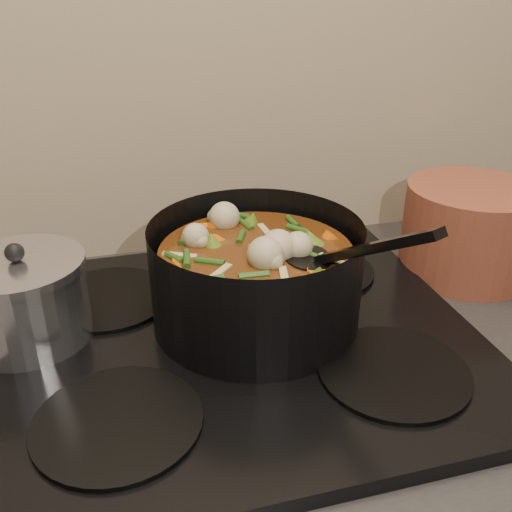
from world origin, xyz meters
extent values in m
plane|color=tan|center=(0.00, 2.25, 1.30)|extent=(4.00, 0.00, 4.00)
cube|color=black|center=(0.00, 1.93, 0.89)|extent=(2.64, 0.64, 0.05)
cube|color=black|center=(0.00, 1.93, 0.92)|extent=(0.62, 0.54, 0.02)
cylinder|color=black|center=(-0.16, 1.80, 0.93)|extent=(0.18, 0.18, 0.01)
cylinder|color=black|center=(0.16, 1.80, 0.93)|extent=(0.18, 0.18, 0.01)
cylinder|color=black|center=(-0.16, 2.06, 0.93)|extent=(0.18, 0.18, 0.01)
cylinder|color=black|center=(0.16, 2.06, 0.93)|extent=(0.18, 0.18, 0.01)
cylinder|color=black|center=(0.03, 1.96, 1.00)|extent=(0.33, 0.33, 0.14)
cylinder|color=black|center=(0.03, 1.96, 0.93)|extent=(0.27, 0.27, 0.01)
cylinder|color=#572D0E|center=(0.03, 1.96, 0.99)|extent=(0.25, 0.25, 0.10)
cylinder|color=#CE5B09|center=(0.07, 1.96, 1.03)|extent=(0.03, 0.03, 0.03)
cylinder|color=#CE5B09|center=(0.07, 2.01, 1.03)|extent=(0.04, 0.04, 0.03)
cylinder|color=#CE5B09|center=(-0.01, 2.04, 1.03)|extent=(0.04, 0.04, 0.03)
cylinder|color=#CE5B09|center=(-0.02, 1.96, 1.03)|extent=(0.03, 0.03, 0.03)
cylinder|color=#CE5B09|center=(-0.02, 1.90, 1.03)|extent=(0.04, 0.03, 0.03)
cylinder|color=#CE5B09|center=(0.04, 1.92, 1.03)|extent=(0.04, 0.04, 0.03)
cylinder|color=#CE5B09|center=(0.10, 1.94, 1.03)|extent=(0.03, 0.04, 0.03)
cylinder|color=#CE5B09|center=(0.11, 2.02, 1.03)|extent=(0.03, 0.03, 0.03)
cylinder|color=#CE5B09|center=(0.03, 2.01, 1.03)|extent=(0.04, 0.04, 0.03)
cylinder|color=#CE5B09|center=(-0.04, 1.99, 1.03)|extent=(0.04, 0.04, 0.03)
sphere|color=tan|center=(0.09, 1.96, 1.04)|extent=(0.04, 0.04, 0.04)
sphere|color=tan|center=(0.03, 2.02, 1.04)|extent=(0.04, 0.04, 0.04)
sphere|color=tan|center=(-0.02, 1.95, 1.04)|extent=(0.04, 0.04, 0.04)
sphere|color=tan|center=(0.04, 1.90, 1.04)|extent=(0.04, 0.04, 0.04)
sphere|color=tan|center=(0.09, 1.97, 1.04)|extent=(0.04, 0.04, 0.04)
cone|color=#5B781E|center=(0.00, 1.89, 1.04)|extent=(0.04, 0.04, 0.03)
cone|color=#5B781E|center=(0.10, 1.91, 1.04)|extent=(0.04, 0.04, 0.03)
cone|color=#5B781E|center=(0.09, 2.01, 1.04)|extent=(0.04, 0.04, 0.03)
cone|color=#5B781E|center=(-0.01, 2.02, 1.04)|extent=(0.04, 0.04, 0.03)
cone|color=#5B781E|center=(-0.04, 1.92, 1.04)|extent=(0.04, 0.04, 0.03)
cone|color=#5B781E|center=(0.06, 1.88, 1.04)|extent=(0.04, 0.04, 0.03)
cylinder|color=#294E17|center=(0.06, 1.99, 1.04)|extent=(0.01, 0.04, 0.01)
cylinder|color=#294E17|center=(0.03, 2.05, 1.04)|extent=(0.03, 0.03, 0.01)
cylinder|color=#294E17|center=(-0.03, 2.01, 1.04)|extent=(0.04, 0.02, 0.01)
cylinder|color=#294E17|center=(-0.03, 1.95, 1.04)|extent=(0.02, 0.04, 0.01)
cylinder|color=#294E17|center=(0.01, 1.92, 1.04)|extent=(0.02, 0.04, 0.01)
cylinder|color=#294E17|center=(0.05, 1.86, 1.04)|extent=(0.04, 0.02, 0.01)
cylinder|color=#294E17|center=(0.10, 1.92, 1.04)|extent=(0.03, 0.03, 0.01)
cylinder|color=#294E17|center=(0.09, 1.97, 1.04)|extent=(0.01, 0.04, 0.01)
cylinder|color=#294E17|center=(0.05, 1.99, 1.04)|extent=(0.03, 0.03, 0.01)
cylinder|color=#294E17|center=(0.00, 2.05, 1.04)|extent=(0.04, 0.02, 0.01)
cylinder|color=#294E17|center=(-0.04, 1.99, 1.04)|extent=(0.02, 0.04, 0.01)
cylinder|color=#294E17|center=(-0.02, 1.93, 1.04)|extent=(0.03, 0.04, 0.01)
cylinder|color=#294E17|center=(0.02, 1.92, 1.04)|extent=(0.04, 0.02, 0.01)
cylinder|color=#294E17|center=(0.08, 1.87, 1.04)|extent=(0.03, 0.03, 0.01)
cube|color=tan|center=(-0.02, 2.00, 1.04)|extent=(0.04, 0.01, 0.00)
cube|color=tan|center=(-0.02, 1.91, 1.04)|extent=(0.02, 0.04, 0.00)
cube|color=tan|center=(0.06, 1.89, 1.04)|extent=(0.04, 0.03, 0.00)
cube|color=tan|center=(0.10, 1.96, 1.04)|extent=(0.04, 0.03, 0.00)
cube|color=tan|center=(0.05, 2.02, 1.04)|extent=(0.03, 0.04, 0.00)
cube|color=tan|center=(-0.03, 1.99, 1.04)|extent=(0.04, 0.02, 0.00)
cube|color=tan|center=(-0.02, 1.91, 1.04)|extent=(0.01, 0.04, 0.00)
ellipsoid|color=black|center=(0.09, 1.92, 1.04)|extent=(0.06, 0.08, 0.01)
cube|color=black|center=(0.13, 1.83, 1.08)|extent=(0.08, 0.16, 0.10)
cylinder|color=silver|center=(-0.26, 1.99, 0.98)|extent=(0.16, 0.16, 0.10)
cylinder|color=silver|center=(-0.26, 1.99, 1.03)|extent=(0.16, 0.16, 0.01)
sphere|color=black|center=(-0.26, 1.99, 1.05)|extent=(0.02, 0.02, 0.02)
cylinder|color=brown|center=(0.41, 2.04, 0.98)|extent=(0.22, 0.22, 0.15)
camera|label=1|loc=(-0.14, 1.32, 1.36)|focal=40.00mm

